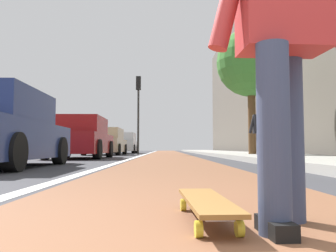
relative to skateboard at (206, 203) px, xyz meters
The scene contains 13 objects.
ground_plane 9.00m from the skateboard, ahead, with size 80.00×80.00×0.00m, color #38383D.
bike_lane_paint 23.00m from the skateboard, ahead, with size 56.00×2.35×0.00m, color brown.
lane_stripe_white 19.05m from the skateboard, ahead, with size 52.00×0.16×0.01m, color silver.
sidewalk_curb 17.36m from the skateboard, 11.67° to the right, with size 52.00×3.20×0.15m, color #9E9B93.
building_facade 22.69m from the skateboard, 16.88° to the right, with size 40.00×1.20×11.75m, color #5A534A.
skateboard is the anchor object (origin of this frame).
skater_person 0.92m from the skateboard, 113.38° to the right, with size 0.47×0.72×1.64m.
parked_car_mid 11.16m from the skateboard, 17.16° to the left, with size 4.10×1.96×1.49m.
parked_car_far 17.64m from the skateboard, 11.57° to the left, with size 4.45×2.01×1.47m.
parked_car_end 23.39m from the skateboard, ahead, with size 4.13×1.96×1.48m.
traffic_light 18.62m from the skateboard, ahead, with size 0.33×0.28×4.62m.
street_tree_mid 12.20m from the skateboard, 15.46° to the right, with size 2.66×2.66×5.02m.
pedestrian_distant 9.95m from the skateboard, 17.11° to the right, with size 0.48×0.74×1.70m.
Camera 1 is at (-0.72, 0.13, 0.37)m, focal length 36.44 mm.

